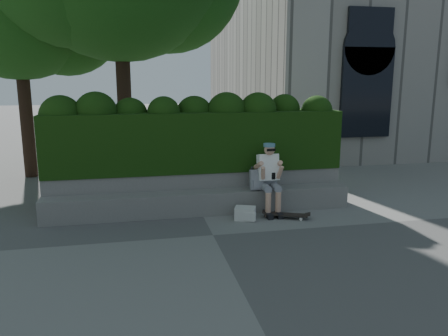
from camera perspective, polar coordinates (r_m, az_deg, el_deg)
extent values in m
plane|color=slate|center=(7.50, -1.44, -8.77)|extent=(80.00, 80.00, 0.00)
cube|color=gray|center=(8.61, -2.96, -4.52)|extent=(6.00, 0.45, 0.45)
cube|color=gray|center=(9.02, -3.44, -2.78)|extent=(6.00, 0.50, 0.75)
cube|color=black|center=(9.05, -3.72, 3.56)|extent=(6.00, 1.00, 1.20)
cylinder|color=black|center=(11.55, -12.80, 6.81)|extent=(0.36, 0.36, 3.41)
cylinder|color=black|center=(12.80, -24.31, 5.04)|extent=(0.33, 0.33, 2.75)
cube|color=gray|center=(8.76, 5.59, -2.00)|extent=(0.36, 0.26, 0.22)
cube|color=white|center=(8.62, 5.77, 0.09)|extent=(0.40, 0.32, 0.55)
sphere|color=tan|center=(8.49, 5.96, 2.38)|extent=(0.21, 0.21, 0.21)
cylinder|color=teal|center=(8.50, 5.94, 3.00)|extent=(0.23, 0.23, 0.06)
cube|color=black|center=(8.32, 6.48, -1.05)|extent=(0.07, 0.02, 0.13)
cylinder|color=tan|center=(8.41, 5.79, -4.81)|extent=(0.11, 0.11, 0.47)
cylinder|color=tan|center=(8.47, 7.08, -4.71)|extent=(0.11, 0.11, 0.47)
cube|color=black|center=(8.41, 5.89, -6.19)|extent=(0.10, 0.26, 0.10)
cube|color=black|center=(8.47, 7.18, -6.09)|extent=(0.10, 0.26, 0.10)
cube|color=black|center=(8.43, 8.11, -6.02)|extent=(0.82, 0.50, 0.02)
cylinder|color=silver|center=(8.38, 6.13, -6.42)|extent=(0.06, 0.05, 0.06)
cylinder|color=silver|center=(8.54, 6.24, -6.07)|extent=(0.06, 0.05, 0.06)
cylinder|color=silver|center=(8.35, 10.02, -6.60)|extent=(0.06, 0.05, 0.06)
cylinder|color=silver|center=(8.52, 10.05, -6.24)|extent=(0.06, 0.05, 0.06)
cube|color=#ADAEB2|center=(8.63, 4.34, -1.54)|extent=(0.29, 0.16, 0.41)
cube|color=silver|center=(8.26, 2.79, -5.94)|extent=(0.45, 0.39, 0.25)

